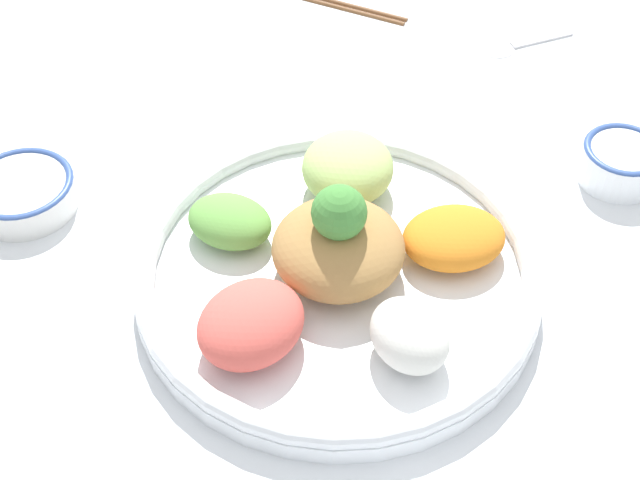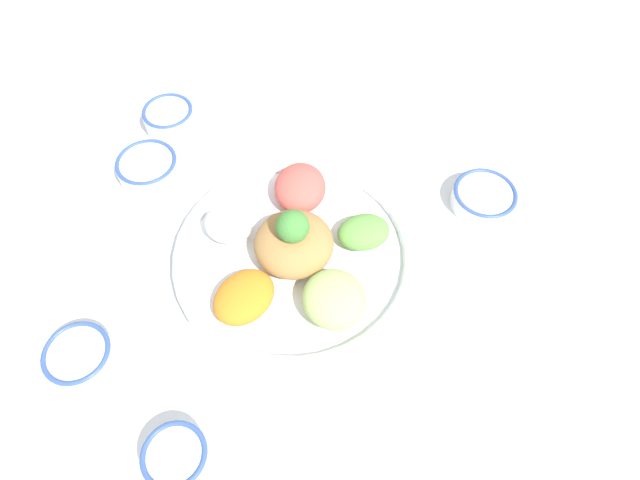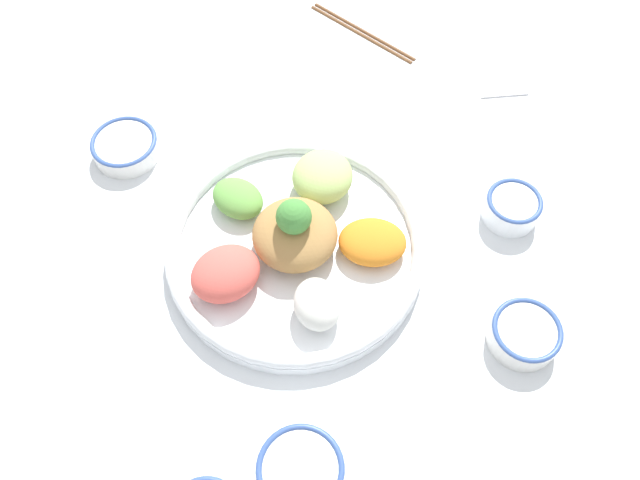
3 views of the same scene
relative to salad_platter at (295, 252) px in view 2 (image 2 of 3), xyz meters
The scene contains 7 objects.
ground_plane 0.03m from the salad_platter, 89.43° to the right, with size 2.40×2.40×0.00m, color white.
salad_platter is the anchor object (origin of this frame).
sauce_bowl_red 0.38m from the salad_platter, 120.90° to the right, with size 0.09×0.09×0.04m.
rice_bowl_blue 0.33m from the salad_platter, ahead, with size 0.08×0.08×0.04m.
sauce_bowl_dark 0.34m from the salad_platter, 40.68° to the right, with size 0.09×0.09×0.04m.
rice_bowl_plain 0.33m from the salad_platter, 129.77° to the left, with size 0.11×0.11×0.03m.
sauce_bowl_far 0.31m from the salad_platter, 104.22° to the right, with size 0.10×0.10×0.04m.
Camera 2 is at (0.39, 0.20, 0.72)m, focal length 30.00 mm.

